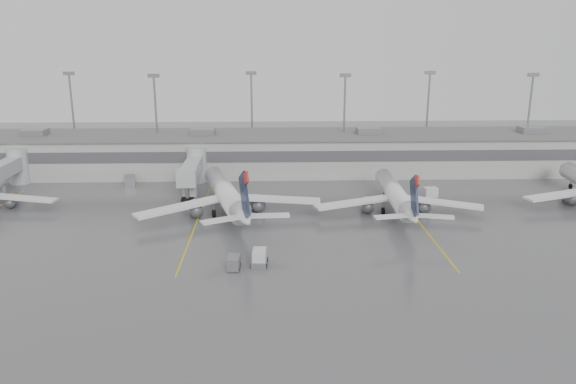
{
  "coord_description": "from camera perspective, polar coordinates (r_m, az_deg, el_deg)",
  "views": [
    {
      "loc": [
        -5.7,
        -59.32,
        28.5
      ],
      "look_at": [
        -3.15,
        24.0,
        5.0
      ],
      "focal_mm": 35.0,
      "sensor_mm": 36.0,
      "label": 1
    }
  ],
  "objects": [
    {
      "name": "ground",
      "position": [
        66.06,
        3.42,
        -9.85
      ],
      "size": [
        260.0,
        260.0,
        0.0
      ],
      "primitive_type": "plane",
      "color": "#575759",
      "rests_on": "ground"
    },
    {
      "name": "terminal",
      "position": [
        119.93,
        1.01,
        4.04
      ],
      "size": [
        152.0,
        17.0,
        9.45
      ],
      "color": "#9C9C97",
      "rests_on": "ground"
    },
    {
      "name": "light_masts",
      "position": [
        124.3,
        0.9,
        8.13
      ],
      "size": [
        142.4,
        8.0,
        20.6
      ],
      "color": "gray",
      "rests_on": "ground"
    },
    {
      "name": "jet_bridge_left",
      "position": [
        118.83,
        -26.5,
        2.11
      ],
      "size": [
        4.0,
        17.2,
        7.0
      ],
      "color": "#A1A4A6",
      "rests_on": "ground"
    },
    {
      "name": "jet_bridge_right",
      "position": [
        108.9,
        -9.53,
        2.45
      ],
      "size": [
        4.0,
        17.2,
        7.0
      ],
      "color": "#A1A4A6",
      "rests_on": "ground"
    },
    {
      "name": "stand_markings",
      "position": [
        88.24,
        2.05,
        -3.11
      ],
      "size": [
        105.25,
        40.0,
        0.01
      ],
      "color": "#CEBA0C",
      "rests_on": "ground"
    },
    {
      "name": "jet_mid_left",
      "position": [
        91.44,
        -6.2,
        -0.28
      ],
      "size": [
        29.3,
        33.26,
        10.97
      ],
      "rotation": [
        0.0,
        0.0,
        0.25
      ],
      "color": "white",
      "rests_on": "ground"
    },
    {
      "name": "jet_mid_right",
      "position": [
        93.6,
        10.94,
        -0.3
      ],
      "size": [
        27.47,
        30.8,
        9.96
      ],
      "rotation": [
        0.0,
        0.0,
        -0.03
      ],
      "color": "white",
      "rests_on": "ground"
    },
    {
      "name": "baggage_tug",
      "position": [
        72.31,
        -2.91,
        -6.82
      ],
      "size": [
        2.2,
        3.24,
        2.01
      ],
      "rotation": [
        0.0,
        0.0,
        -0.06
      ],
      "color": "silver",
      "rests_on": "ground"
    },
    {
      "name": "baggage_cart",
      "position": [
        71.31,
        -5.52,
        -7.13
      ],
      "size": [
        1.63,
        2.67,
        1.66
      ],
      "rotation": [
        0.0,
        0.0,
        -0.06
      ],
      "color": "slate",
      "rests_on": "ground"
    },
    {
      "name": "gse_uld_b",
      "position": [
        104.05,
        -9.93,
        0.1
      ],
      "size": [
        2.55,
        1.81,
        1.72
      ],
      "primitive_type": "cube",
      "rotation": [
        0.0,
        0.0,
        -0.08
      ],
      "color": "silver",
      "rests_on": "ground"
    },
    {
      "name": "gse_uld_c",
      "position": [
        105.09,
        14.26,
        -0.01
      ],
      "size": [
        2.65,
        2.0,
        1.71
      ],
      "primitive_type": "cube",
      "rotation": [
        0.0,
        0.0,
        0.17
      ],
      "color": "silver",
      "rests_on": "ground"
    },
    {
      "name": "gse_loader",
      "position": [
        113.43,
        -15.77,
        1.09
      ],
      "size": [
        2.55,
        3.44,
        1.93
      ],
      "primitive_type": "cube",
      "rotation": [
        0.0,
        0.0,
        0.22
      ],
      "color": "slate",
      "rests_on": "ground"
    },
    {
      "name": "cone_a",
      "position": [
        115.49,
        -26.25,
        -0.05
      ],
      "size": [
        0.38,
        0.38,
        0.61
      ],
      "primitive_type": "cone",
      "color": "#E74C04",
      "rests_on": "ground"
    },
    {
      "name": "cone_b",
      "position": [
        97.89,
        -6.02,
        -1.03
      ],
      "size": [
        0.5,
        0.5,
        0.8
      ],
      "primitive_type": "cone",
      "color": "#E74C04",
      "rests_on": "ground"
    },
    {
      "name": "cone_c",
      "position": [
        99.7,
        6.16,
        -0.77
      ],
      "size": [
        0.39,
        0.39,
        0.62
      ],
      "primitive_type": "cone",
      "color": "#E74C04",
      "rests_on": "ground"
    },
    {
      "name": "cone_d",
      "position": [
        111.29,
        26.17,
        -0.56
      ],
      "size": [
        0.45,
        0.45,
        0.72
      ],
      "primitive_type": "cone",
      "color": "#E74C04",
      "rests_on": "ground"
    }
  ]
}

